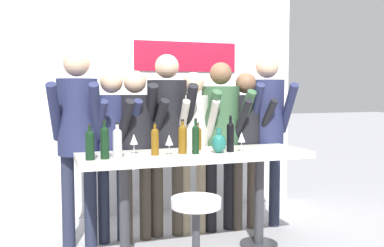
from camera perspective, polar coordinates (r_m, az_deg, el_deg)
back_wall at (r=5.26m, az=-4.98°, el=3.51°), size 3.68×0.12×2.79m
tasting_table at (r=3.86m, az=0.46°, el=-6.00°), size 2.08×0.64×0.93m
bar_stool at (r=3.29m, az=0.55°, el=-13.78°), size 0.39×0.39×0.69m
person_far_left at (r=4.09m, az=-15.00°, el=-0.35°), size 0.51×0.63×1.85m
person_left at (r=4.20m, az=-10.57°, el=-1.68°), size 0.45×0.56×1.68m
person_center_left at (r=4.18m, az=-7.50°, el=-1.74°), size 0.49×0.59×1.68m
person_center at (r=4.29m, az=-3.30°, el=-0.16°), size 0.51×0.62×1.84m
person_center_right at (r=4.35m, az=0.22°, el=-1.29°), size 0.39×0.51×1.67m
person_right at (r=4.47m, az=3.88°, el=-0.57°), size 0.49×0.58×1.77m
person_far_right at (r=4.54m, az=7.19°, el=-1.13°), size 0.41×0.53×1.67m
person_rightmost at (r=4.65m, az=9.94°, el=0.36°), size 0.51×0.63×1.86m
wine_bottle_0 at (r=3.49m, az=-13.46°, el=-2.61°), size 0.07×0.07×0.28m
wine_bottle_1 at (r=3.95m, az=0.73°, el=-1.84°), size 0.07×0.07×0.25m
wine_bottle_2 at (r=3.73m, az=-1.27°, el=-1.92°), size 0.07×0.07×0.30m
wine_bottle_3 at (r=3.65m, az=-4.97°, el=-2.24°), size 0.07×0.07×0.28m
wine_bottle_4 at (r=3.51m, az=-11.58°, el=-2.30°), size 0.07×0.07×0.32m
wine_bottle_5 at (r=3.72m, az=0.49°, el=-1.94°), size 0.06×0.06×0.31m
wine_bottle_6 at (r=3.86m, az=5.14°, el=-1.59°), size 0.07×0.07×0.33m
wine_bottle_7 at (r=3.53m, az=-9.92°, el=-2.41°), size 0.08×0.08×0.29m
wine_glass_0 at (r=3.88m, az=6.62°, el=-1.91°), size 0.07×0.07×0.18m
wine_glass_1 at (r=3.73m, az=-7.76°, el=-2.18°), size 0.07×0.07×0.18m
wine_glass_2 at (r=3.65m, az=-3.06°, el=-2.29°), size 0.07×0.07×0.18m
decorative_vase at (r=3.79m, az=3.59°, el=-2.60°), size 0.13×0.13×0.22m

